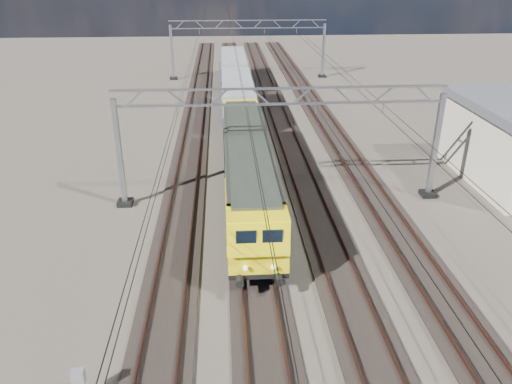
{
  "coord_description": "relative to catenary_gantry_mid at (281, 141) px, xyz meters",
  "views": [
    {
      "loc": [
        -3.34,
        -23.93,
        13.58
      ],
      "look_at": [
        -1.72,
        0.15,
        2.4
      ],
      "focal_mm": 35.0,
      "sensor_mm": 36.0,
      "label": 1
    }
  ],
  "objects": [
    {
      "name": "trackside_cabinet",
      "position": [
        -8.42,
        -15.1,
        -2.93
      ],
      "size": [
        0.45,
        0.35,
        1.28
      ],
      "rotation": [
        0.0,
        0.0,
        0.06
      ],
      "color": "gray",
      "rests_on": "ground"
    },
    {
      "name": "track_loco",
      "position": [
        -2.0,
        -4.0,
        -3.83
      ],
      "size": [
        2.6,
        140.0,
        0.3
      ],
      "color": "black",
      "rests_on": "ground"
    },
    {
      "name": "track_inner_east",
      "position": [
        2.0,
        -4.0,
        -3.83
      ],
      "size": [
        2.6,
        140.0,
        0.3
      ],
      "color": "black",
      "rests_on": "ground"
    },
    {
      "name": "hopper_wagon_lead",
      "position": [
        -2.0,
        17.8,
        -1.67
      ],
      "size": [
        3.38,
        13.0,
        3.25
      ],
      "color": "black",
      "rests_on": "ground"
    },
    {
      "name": "ground",
      "position": [
        -0.0,
        -4.0,
        -3.91
      ],
      "size": [
        160.0,
        160.0,
        0.0
      ],
      "primitive_type": "plane",
      "color": "#2B2520",
      "rests_on": "ground"
    },
    {
      "name": "hopper_wagon_mid",
      "position": [
        -2.0,
        32.0,
        -1.67
      ],
      "size": [
        3.38,
        13.0,
        3.25
      ],
      "color": "black",
      "rests_on": "ground"
    },
    {
      "name": "catenary_gantry_mid",
      "position": [
        0.0,
        0.0,
        0.0
      ],
      "size": [
        19.9,
        0.9,
        7.11
      ],
      "color": "gray",
      "rests_on": "ground"
    },
    {
      "name": "track_outer_east",
      "position": [
        6.0,
        -4.0,
        -3.83
      ],
      "size": [
        2.6,
        140.0,
        0.3
      ],
      "color": "black",
      "rests_on": "ground"
    },
    {
      "name": "overhead_wires",
      "position": [
        -0.0,
        4.0,
        1.84
      ],
      "size": [
        12.03,
        140.0,
        0.53
      ],
      "color": "black",
      "rests_on": "ground"
    },
    {
      "name": "locomotive",
      "position": [
        -2.0,
        0.11,
        -1.58
      ],
      "size": [
        2.76,
        21.1,
        3.62
      ],
      "color": "black",
      "rests_on": "ground"
    },
    {
      "name": "track_outer_west",
      "position": [
        -6.0,
        -4.0,
        -3.83
      ],
      "size": [
        2.6,
        140.0,
        0.3
      ],
      "color": "black",
      "rests_on": "ground"
    },
    {
      "name": "catenary_gantry_far",
      "position": [
        0.0,
        36.0,
        0.0
      ],
      "size": [
        19.9,
        0.9,
        7.11
      ],
      "color": "gray",
      "rests_on": "ground"
    }
  ]
}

